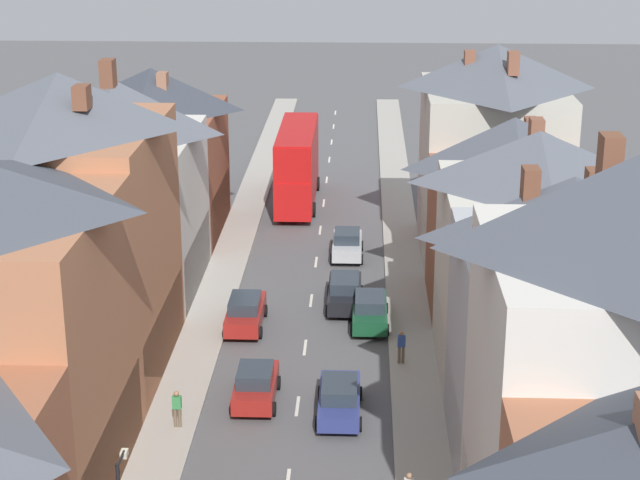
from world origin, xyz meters
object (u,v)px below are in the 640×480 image
(double_decker_bus_lead, at_px, (297,164))
(pedestrian_far_left, at_px, (177,407))
(pedestrian_far_right, at_px, (401,345))
(car_near_blue, at_px, (345,291))
(car_parked_left_a, at_px, (256,385))
(car_parked_left_b, at_px, (347,244))
(car_near_silver, at_px, (370,310))
(car_mid_white, at_px, (339,398))
(car_mid_black, at_px, (245,312))

(double_decker_bus_lead, relative_size, pedestrian_far_left, 6.71)
(pedestrian_far_left, distance_m, pedestrian_far_right, 11.26)
(car_near_blue, height_order, car_parked_left_a, car_near_blue)
(car_parked_left_a, height_order, pedestrian_far_left, pedestrian_far_left)
(double_decker_bus_lead, bearing_deg, car_near_blue, -79.01)
(car_parked_left_a, distance_m, car_parked_left_b, 18.94)
(car_near_silver, height_order, pedestrian_far_left, pedestrian_far_left)
(car_parked_left_b, xyz_separation_m, car_mid_white, (0.00, -19.62, -0.05))
(pedestrian_far_left, bearing_deg, car_mid_white, 12.94)
(car_near_silver, relative_size, car_mid_black, 0.99)
(car_near_blue, relative_size, car_parked_left_b, 1.18)
(car_parked_left_b, bearing_deg, car_mid_white, -90.00)
(car_mid_white, xyz_separation_m, pedestrian_far_right, (2.73, 4.90, 0.23))
(car_near_blue, xyz_separation_m, pedestrian_far_left, (-6.54, -13.49, 0.18))
(car_mid_white, bearing_deg, car_parked_left_b, 90.00)
(car_parked_left_b, bearing_deg, car_parked_left_a, -100.96)
(double_decker_bus_lead, bearing_deg, car_near_silver, -76.84)
(car_mid_white, relative_size, pedestrian_far_right, 2.72)
(car_parked_left_a, height_order, car_mid_white, car_parked_left_a)
(car_parked_left_b, height_order, pedestrian_far_right, pedestrian_far_right)
(car_near_blue, distance_m, car_parked_left_a, 11.53)
(car_near_silver, bearing_deg, car_parked_left_a, -119.84)
(car_near_silver, height_order, car_mid_white, car_near_silver)
(car_near_silver, bearing_deg, double_decker_bus_lead, 103.16)
(car_mid_black, distance_m, car_parked_left_b, 11.66)
(car_near_blue, relative_size, car_parked_left_a, 1.16)
(car_mid_black, bearing_deg, pedestrian_far_right, -28.51)
(car_near_silver, relative_size, car_parked_left_b, 1.14)
(pedestrian_far_left, bearing_deg, car_mid_black, 81.16)
(car_near_silver, xyz_separation_m, car_mid_black, (-6.20, -0.53, 0.01))
(car_parked_left_b, bearing_deg, car_near_blue, -90.00)
(car_parked_left_a, xyz_separation_m, car_mid_white, (3.60, -1.03, -0.03))
(car_mid_black, height_order, pedestrian_far_right, pedestrian_far_right)
(double_decker_bus_lead, height_order, car_near_blue, double_decker_bus_lead)
(car_parked_left_a, xyz_separation_m, car_mid_black, (-1.30, 8.01, 0.01))
(car_near_silver, relative_size, pedestrian_far_right, 2.75)
(car_near_blue, bearing_deg, car_parked_left_b, 90.00)
(car_mid_white, bearing_deg, pedestrian_far_left, -167.06)
(car_mid_black, bearing_deg, car_parked_left_a, -80.78)
(car_near_silver, distance_m, car_parked_left_a, 9.85)
(pedestrian_far_left, bearing_deg, car_near_blue, 64.13)
(car_parked_left_b, bearing_deg, pedestrian_far_left, -107.20)
(car_near_silver, relative_size, car_mid_white, 1.01)
(pedestrian_far_right, bearing_deg, car_near_silver, 106.97)
(pedestrian_far_right, bearing_deg, car_parked_left_b, 100.49)
(double_decker_bus_lead, height_order, pedestrian_far_right, double_decker_bus_lead)
(pedestrian_far_left, bearing_deg, car_parked_left_b, 72.80)
(car_near_silver, distance_m, car_mid_black, 6.22)
(pedestrian_far_left, bearing_deg, car_parked_left_a, 40.77)
(car_parked_left_a, bearing_deg, car_mid_black, 99.22)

